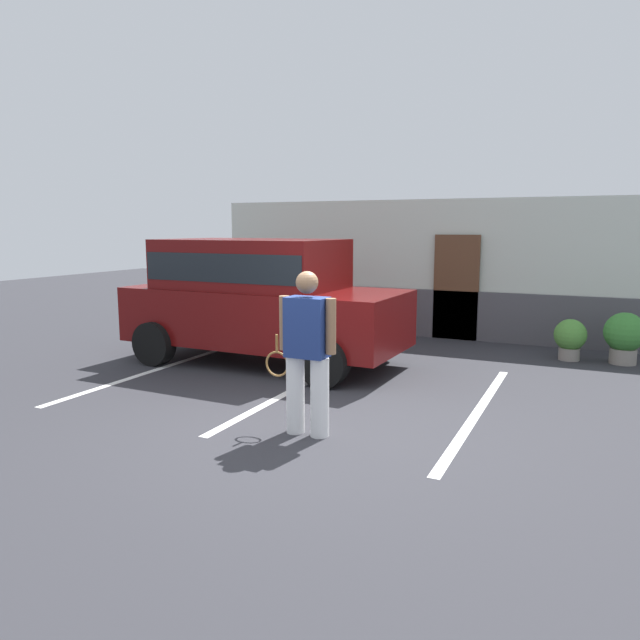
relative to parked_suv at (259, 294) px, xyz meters
The scene contains 9 objects.
ground_plane 3.67m from the parked_suv, 50.85° to the right, with size 40.00×40.00×0.00m, color #2D2D33.
parking_stripe_0 2.06m from the parked_suv, 135.27° to the right, with size 0.12×4.40×0.01m, color silver.
parking_stripe_1 2.11m from the parked_suv, 42.74° to the right, with size 0.12×4.40×0.01m, color silver.
parking_stripe_2 4.17m from the parked_suv, 17.49° to the right, with size 0.12×4.40×0.01m, color silver.
house_frontage 4.29m from the parked_suv, 59.03° to the left, with size 10.08×0.40×2.81m.
parked_suv is the anchor object (origin of this frame).
tennis_player_man 3.63m from the parked_suv, 51.18° to the right, with size 0.92×0.28×1.79m.
potted_plant_by_porch 5.32m from the parked_suv, 26.82° to the left, with size 0.53×0.53×0.70m.
potted_plant_secondary 6.08m from the parked_suv, 23.89° to the left, with size 0.65×0.65×0.86m.
Camera 1 is at (2.84, -5.73, 2.24)m, focal length 33.41 mm.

